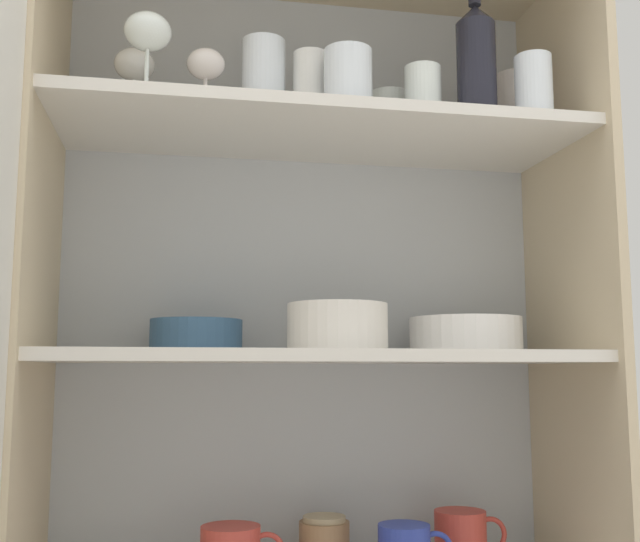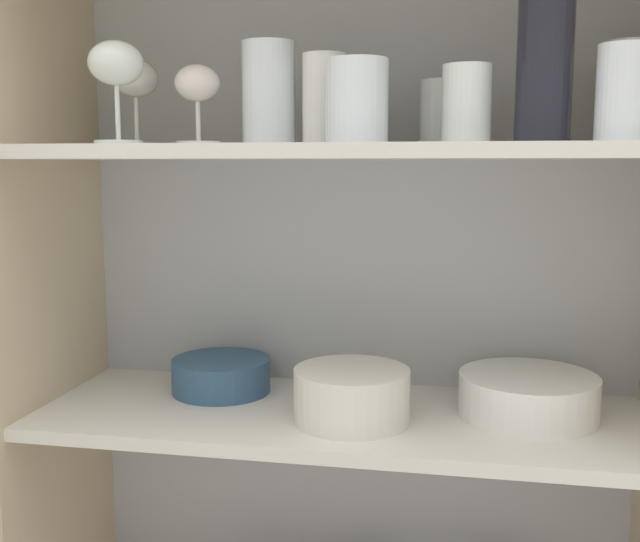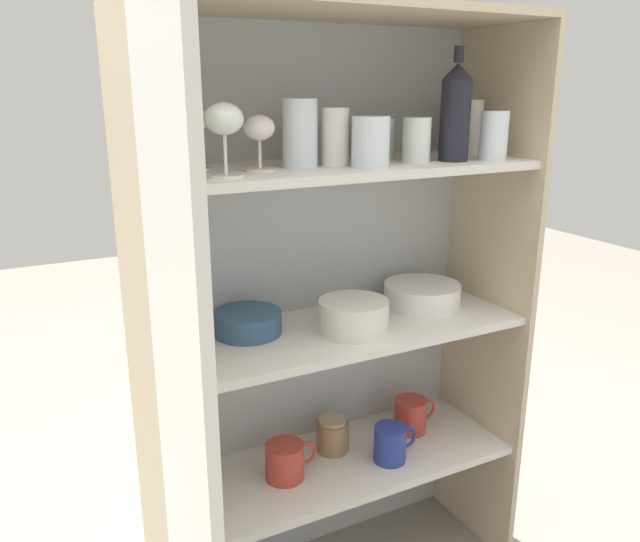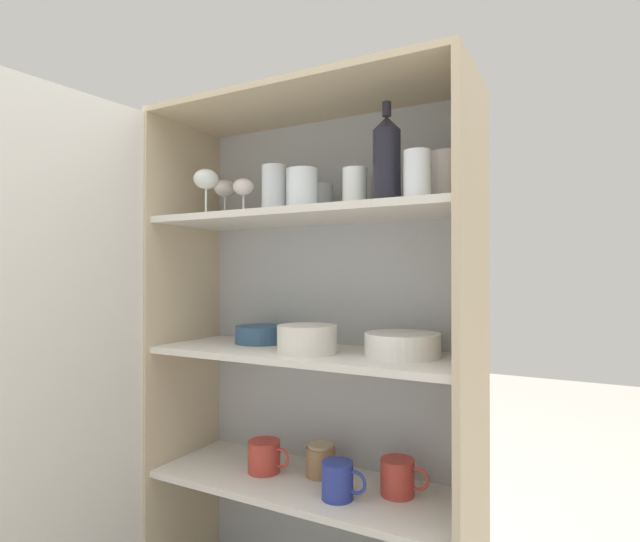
{
  "view_description": "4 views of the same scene",
  "coord_description": "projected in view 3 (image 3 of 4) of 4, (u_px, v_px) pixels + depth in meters",
  "views": [
    {
      "loc": [
        -0.24,
        -1.11,
        0.71
      ],
      "look_at": [
        0.01,
        0.21,
        0.89
      ],
      "focal_mm": 42.0,
      "sensor_mm": 36.0,
      "label": 1
    },
    {
      "loc": [
        0.17,
        -0.92,
        1.12
      ],
      "look_at": [
        -0.04,
        0.18,
        0.96
      ],
      "focal_mm": 42.0,
      "sensor_mm": 36.0,
      "label": 2
    },
    {
      "loc": [
        -0.7,
        -1.09,
        1.32
      ],
      "look_at": [
        -0.04,
        0.17,
        0.9
      ],
      "focal_mm": 35.0,
      "sensor_mm": 36.0,
      "label": 3
    },
    {
      "loc": [
        0.72,
        -1.1,
        0.97
      ],
      "look_at": [
        0.01,
        0.21,
        0.98
      ],
      "focal_mm": 28.0,
      "sensor_mm": 36.0,
      "label": 4
    }
  ],
  "objects": [
    {
      "name": "coffee_mug_extra_1",
      "position": [
        286.0,
        461.0,
        1.57
      ],
      "size": [
        0.14,
        0.1,
        0.09
      ],
      "color": "#BC3D33",
      "rests_on": "shelf_board_lower"
    },
    {
      "name": "coffee_mug_extra_2",
      "position": [
        391.0,
        443.0,
        1.64
      ],
      "size": [
        0.13,
        0.09,
        0.1
      ],
      "color": "#283893",
      "rests_on": "shelf_board_lower"
    },
    {
      "name": "serving_bowl_small",
      "position": [
        248.0,
        321.0,
        1.49
      ],
      "size": [
        0.16,
        0.16,
        0.06
      ],
      "color": "#33567A",
      "rests_on": "shelf_board_middle"
    },
    {
      "name": "shelf_board_middle",
      "position": [
        338.0,
        331.0,
        1.54
      ],
      "size": [
        0.92,
        0.32,
        0.02
      ],
      "primitive_type": "cube",
      "color": "silver"
    },
    {
      "name": "shelf_board_upper",
      "position": [
        339.0,
        168.0,
        1.43
      ],
      "size": [
        0.92,
        0.32,
        0.02
      ],
      "primitive_type": "cube",
      "color": "silver"
    },
    {
      "name": "wine_glass_2",
      "position": [
        224.0,
        123.0,
        1.18
      ],
      "size": [
        0.08,
        0.08,
        0.14
      ],
      "color": "white",
      "rests_on": "shelf_board_upper"
    },
    {
      "name": "storage_jar",
      "position": [
        332.0,
        435.0,
        1.69
      ],
      "size": [
        0.09,
        0.09,
        0.09
      ],
      "color": "#99704C",
      "rests_on": "shelf_board_lower"
    },
    {
      "name": "cupboard_top_panel",
      "position": [
        341.0,
        10.0,
        1.33
      ],
      "size": [
        0.96,
        0.36,
        0.02
      ],
      "primitive_type": "cube",
      "color": "#CCB793",
      "rests_on": "cupboard_side_left"
    },
    {
      "name": "tumbler_glass_7",
      "position": [
        416.0,
        140.0,
        1.44
      ],
      "size": [
        0.07,
        0.07,
        0.1
      ],
      "color": "white",
      "rests_on": "shelf_board_upper"
    },
    {
      "name": "plate_stack_white",
      "position": [
        422.0,
        295.0,
        1.68
      ],
      "size": [
        0.21,
        0.21,
        0.06
      ],
      "color": "white",
      "rests_on": "shelf_board_middle"
    },
    {
      "name": "tumbler_glass_0",
      "position": [
        467.0,
        127.0,
        1.61
      ],
      "size": [
        0.08,
        0.08,
        0.14
      ],
      "color": "silver",
      "rests_on": "shelf_board_upper"
    },
    {
      "name": "tumbler_glass_2",
      "position": [
        300.0,
        133.0,
        1.35
      ],
      "size": [
        0.08,
        0.08,
        0.15
      ],
      "color": "white",
      "rests_on": "shelf_board_upper"
    },
    {
      "name": "cupboard_back_panel",
      "position": [
        308.0,
        312.0,
        1.69
      ],
      "size": [
        0.96,
        0.02,
        1.47
      ],
      "primitive_type": "cube",
      "color": "#B2B7BC",
      "rests_on": "ground_plane"
    },
    {
      "name": "cupboard_side_left",
      "position": [
        146.0,
        371.0,
        1.34
      ],
      "size": [
        0.02,
        0.36,
        1.47
      ],
      "primitive_type": "cube",
      "color": "#CCB793",
      "rests_on": "ground_plane"
    },
    {
      "name": "wine_glass_1",
      "position": [
        191.0,
        124.0,
        1.28
      ],
      "size": [
        0.07,
        0.07,
        0.13
      ],
      "color": "white",
      "rests_on": "shelf_board_upper"
    },
    {
      "name": "wine_glass_0",
      "position": [
        259.0,
        132.0,
        1.28
      ],
      "size": [
        0.07,
        0.07,
        0.12
      ],
      "color": "silver",
      "rests_on": "shelf_board_upper"
    },
    {
      "name": "tumbler_glass_3",
      "position": [
        371.0,
        142.0,
        1.35
      ],
      "size": [
        0.08,
        0.08,
        0.11
      ],
      "color": "white",
      "rests_on": "shelf_board_upper"
    },
    {
      "name": "cupboard_side_right",
      "position": [
        485.0,
        304.0,
        1.75
      ],
      "size": [
        0.02,
        0.36,
        1.47
      ],
      "primitive_type": "cube",
      "color": "#CCB793",
      "rests_on": "ground_plane"
    },
    {
      "name": "wine_bottle",
      "position": [
        455.0,
        112.0,
        1.45
      ],
      "size": [
        0.07,
        0.07,
        0.26
      ],
      "color": "black",
      "rests_on": "shelf_board_upper"
    },
    {
      "name": "coffee_mug_primary",
      "position": [
        411.0,
        415.0,
        1.78
      ],
      "size": [
        0.13,
        0.09,
        0.1
      ],
      "color": "#BC3D33",
      "rests_on": "shelf_board_lower"
    },
    {
      "name": "mixing_bowl_large",
      "position": [
        353.0,
        315.0,
        1.5
      ],
      "size": [
        0.17,
        0.17,
        0.08
      ],
      "color": "silver",
      "rests_on": "shelf_board_middle"
    },
    {
      "name": "tumbler_glass_1",
      "position": [
        325.0,
        140.0,
        1.48
      ],
      "size": [
        0.08,
        0.08,
        0.1
      ],
      "color": "white",
      "rests_on": "shelf_board_upper"
    },
    {
      "name": "tumbler_glass_6",
      "position": [
        494.0,
        136.0,
        1.48
      ],
      "size": [
        0.07,
        0.07,
        0.12
      ],
      "color": "white",
      "rests_on": "shelf_board_upper"
    },
    {
      "name": "shelf_board_lower",
      "position": [
        337.0,
        465.0,
        1.65
      ],
      "size": [
        0.92,
        0.32,
        0.02
      ],
      "primitive_type": "cube",
      "color": "silver"
    },
    {
      "name": "tumbler_glass_5",
      "position": [
        379.0,
        139.0,
        1.53
      ],
      "size": [
        0.08,
        0.08,
        0.1
      ],
      "color": "white",
      "rests_on": "shelf_board_upper"
    },
    {
      "name": "cupboard_door",
      "position": [
        185.0,
        480.0,
        0.96
      ],
      "size": [
        0.06,
        0.48,
        1.47
      ],
      "color": "silver",
      "rests_on": "ground_plane"
    },
    {
      "name": "tumbler_glass_4",
      "position": [
        335.0,
        137.0,
        1.38
      ],
      "size": [
        0.06,
        0.06,
        0.13
      ],
      "color": "white",
      "rests_on": "shelf_board_upper"
    }
  ]
}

